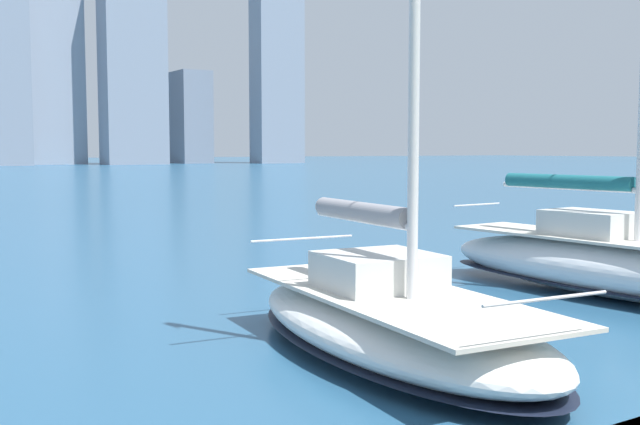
# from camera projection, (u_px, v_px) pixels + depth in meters

# --- Properties ---
(sailboat_teal) EXTENTS (2.74, 8.69, 10.55)m
(sailboat_teal) POSITION_uv_depth(u_px,v_px,m) (608.00, 262.00, 16.18)
(sailboat_teal) COLOR silver
(sailboat_teal) RESTS_ON ground
(sailboat_grey) EXTENTS (3.50, 7.39, 9.12)m
(sailboat_grey) POSITION_uv_depth(u_px,v_px,m) (391.00, 318.00, 11.53)
(sailboat_grey) COLOR white
(sailboat_grey) RESTS_ON ground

